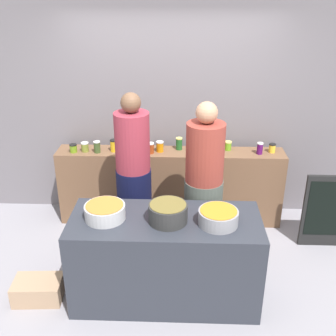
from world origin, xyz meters
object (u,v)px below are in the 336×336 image
preserve_jar_3 (114,145)px  preserve_jar_7 (197,148)px  chalkboard_sign (326,211)px  preserve_jar_2 (97,147)px  preserve_jar_8 (206,147)px  preserve_jar_12 (272,148)px  cook_in_cap (203,195)px  preserve_jar_0 (73,148)px  cooking_pot_center (168,213)px  preserve_jar_5 (160,147)px  bread_crate (38,290)px  preserve_jar_4 (150,148)px  cook_with_tongs (134,185)px  preserve_jar_11 (260,148)px  cooking_pot_left (105,212)px  preserve_jar_1 (85,147)px  preserve_jar_10 (228,146)px  cooking_pot_right (218,217)px  preserve_jar_6 (179,144)px  preserve_jar_9 (217,146)px

preserve_jar_3 → preserve_jar_7: bearing=-2.5°
chalkboard_sign → preserve_jar_2: bearing=170.2°
preserve_jar_2 → preserve_jar_8: bearing=2.6°
preserve_jar_12 → cook_in_cap: 1.21m
preserve_jar_0 → cooking_pot_center: size_ratio=0.29×
preserve_jar_5 → bread_crate: preserve_jar_5 is taller
preserve_jar_4 → cooking_pot_center: 1.40m
bread_crate → cook_with_tongs: bearing=44.2°
preserve_jar_2 → preserve_jar_11: bearing=0.8°
preserve_jar_5 → cooking_pot_left: bearing=-106.2°
preserve_jar_1 → chalkboard_sign: size_ratio=0.13×
cook_in_cap → chalkboard_sign: cook_in_cap is taller
preserve_jar_7 → cook_with_tongs: bearing=-137.4°
preserve_jar_5 → preserve_jar_11: 1.16m
preserve_jar_10 → cook_in_cap: (-0.32, -0.91, -0.18)m
preserve_jar_11 → cooking_pot_right: bearing=-112.3°
cook_with_tongs → preserve_jar_1: bearing=135.5°
cook_in_cap → preserve_jar_1: bearing=149.4°
preserve_jar_1 → cooking_pot_center: size_ratio=0.33×
preserve_jar_0 → cook_in_cap: 1.70m
cook_in_cap → chalkboard_sign: 1.46m
preserve_jar_6 → bread_crate: bearing=-129.9°
cook_in_cap → cooking_pot_center: bearing=-119.7°
preserve_jar_12 → preserve_jar_2: bearing=-177.7°
preserve_jar_7 → cooking_pot_center: bearing=-101.6°
preserve_jar_1 → preserve_jar_10: (1.69, 0.11, -0.00)m
preserve_jar_11 → cooking_pot_left: preserve_jar_11 is taller
preserve_jar_6 → cooking_pot_center: (-0.08, -1.50, -0.06)m
preserve_jar_8 → preserve_jar_12: preserve_jar_8 is taller
preserve_jar_9 → preserve_jar_11: size_ratio=0.98×
cook_in_cap → chalkboard_sign: bearing=13.7°
preserve_jar_12 → preserve_jar_1: bearing=-178.5°
preserve_jar_6 → preserve_jar_8: bearing=-12.8°
preserve_jar_7 → preserve_jar_11: bearing=1.9°
preserve_jar_2 → preserve_jar_5: 0.74m
cooking_pot_left → cook_in_cap: size_ratio=0.20×
preserve_jar_1 → bread_crate: bearing=-97.6°
cooking_pot_center → cook_with_tongs: (-0.38, 0.76, -0.12)m
preserve_jar_4 → cooking_pot_right: bearing=-63.9°
preserve_jar_5 → chalkboard_sign: 2.00m
preserve_jar_6 → cook_with_tongs: size_ratio=0.08×
preserve_jar_8 → cooking_pot_center: size_ratio=0.40×
preserve_jar_5 → chalkboard_sign: (1.86, -0.50, -0.54)m
preserve_jar_6 → preserve_jar_1: bearing=-174.6°
preserve_jar_1 → cooking_pot_center: preserve_jar_1 is taller
preserve_jar_2 → cooking_pot_right: (1.31, -1.40, -0.07)m
chalkboard_sign → cooking_pot_right: bearing=-143.3°
preserve_jar_10 → cooking_pot_center: size_ratio=0.32×
preserve_jar_7 → cook_in_cap: (0.05, -0.78, -0.19)m
preserve_jar_8 → bread_crate: (-1.62, -1.48, -0.89)m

